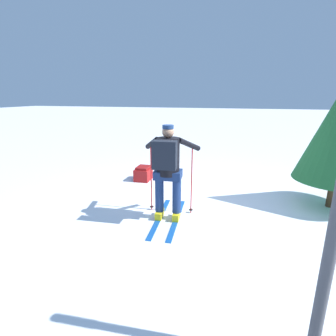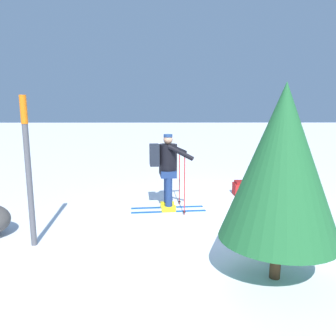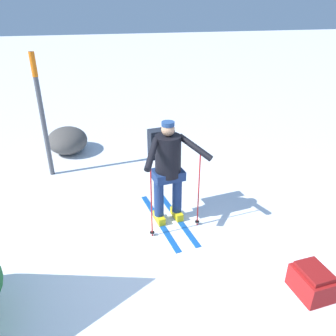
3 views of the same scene
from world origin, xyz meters
name	(u,v)px [view 1 (image 1 of 3)]	position (x,y,z in m)	size (l,w,h in m)	color
ground_plane	(202,204)	(0.00, 0.00, 0.00)	(80.00, 80.00, 0.00)	white
skier	(168,166)	(-0.83, 0.47, 0.98)	(1.63, 1.02, 1.64)	#144C9E
dropped_backpack	(143,174)	(1.12, 1.68, 0.17)	(0.47, 0.38, 0.36)	maroon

